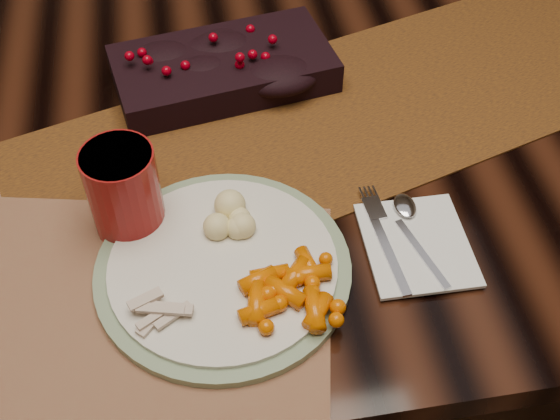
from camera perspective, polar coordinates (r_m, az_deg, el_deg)
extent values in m
plane|color=black|center=(1.62, -2.51, -12.09)|extent=(5.00, 5.00, 0.00)
cube|color=black|center=(1.30, -3.05, -4.04)|extent=(1.80, 1.00, 0.75)
cube|color=black|center=(0.94, -6.08, 3.80)|extent=(1.61, 0.79, 0.00)
cube|color=brown|center=(0.80, -11.44, -7.86)|extent=(0.48, 0.40, 0.00)
cylinder|color=silver|center=(0.81, -4.65, -4.69)|extent=(0.37, 0.37, 0.02)
cube|color=white|center=(0.85, 11.04, -2.76)|extent=(0.13, 0.14, 0.00)
cylinder|color=maroon|center=(0.84, -12.56, 1.52)|extent=(0.10, 0.10, 0.12)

